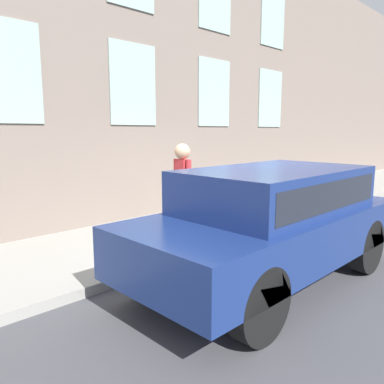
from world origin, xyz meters
The scene contains 6 objects.
ground_plane centered at (0.00, 0.00, 0.00)m, with size 80.00×80.00×0.00m, color #47474C.
sidewalk centered at (1.35, 0.00, 0.07)m, with size 2.70×60.00×0.14m.
building_facade centered at (2.85, 0.00, 3.63)m, with size 0.33×40.00×7.24m.
fire_hydrant centered at (0.61, 0.05, 0.48)m, with size 0.32×0.44×0.68m.
person centered at (0.71, 0.42, 1.17)m, with size 0.41×0.27×1.71m.
parked_truck_navy_near centered at (-1.30, 0.64, 0.93)m, with size 1.81×4.30×1.57m.
Camera 1 is at (-4.07, 4.88, 2.06)m, focal length 35.00 mm.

